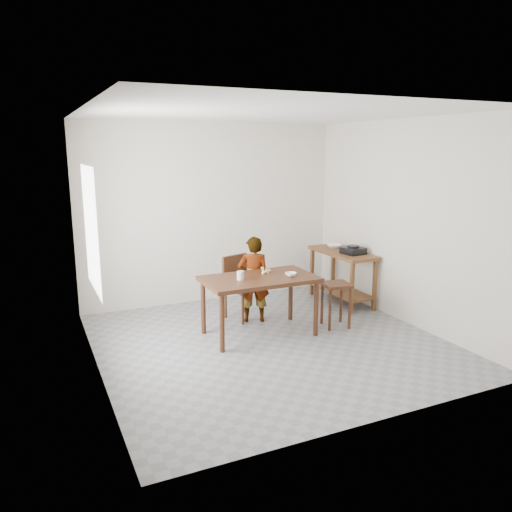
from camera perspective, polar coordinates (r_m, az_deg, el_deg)
name	(u,v)px	position (r m, az deg, el deg)	size (l,w,h in m)	color
floor	(270,344)	(6.18, 1.59, -10.00)	(4.00, 4.00, 0.04)	gray
ceiling	(271,111)	(5.74, 1.75, 16.24)	(4.00, 4.00, 0.04)	white
wall_back	(211,213)	(7.64, -5.14, 4.90)	(4.00, 0.04, 2.70)	silver
wall_front	(383,271)	(4.13, 14.28, -1.70)	(4.00, 0.04, 2.70)	silver
wall_left	(89,247)	(5.24, -18.53, 0.93)	(0.04, 4.00, 2.70)	silver
wall_right	(406,223)	(6.94, 16.80, 3.68)	(0.04, 4.00, 2.70)	silver
window_pane	(91,229)	(5.41, -18.36, 2.91)	(0.02, 1.10, 1.30)	white
dining_table	(259,306)	(6.30, 0.39, -5.74)	(1.40, 0.80, 0.75)	#3E2011
prep_counter	(342,277)	(7.71, 9.77, -2.36)	(0.50, 1.20, 0.80)	brown
child	(253,279)	(6.73, -0.29, -2.68)	(0.43, 0.28, 1.18)	white
dining_chair	(244,288)	(6.88, -1.39, -3.67)	(0.42, 0.42, 0.87)	#3E2011
stool	(336,305)	(6.69, 9.10, -5.53)	(0.34, 0.34, 0.59)	#3E2011
glass_tumbler	(240,275)	(6.06, -1.79, -2.24)	(0.09, 0.09, 0.11)	silver
small_bowl	(291,274)	(6.26, 3.99, -2.10)	(0.14, 0.14, 0.04)	white
banana	(266,271)	(6.38, 1.17, -1.75)	(0.16, 0.11, 0.06)	yellow
serving_bowl	(334,246)	(7.84, 8.88, 1.12)	(0.23, 0.23, 0.06)	white
gas_burner	(353,251)	(7.45, 11.05, 0.61)	(0.29, 0.29, 0.10)	black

